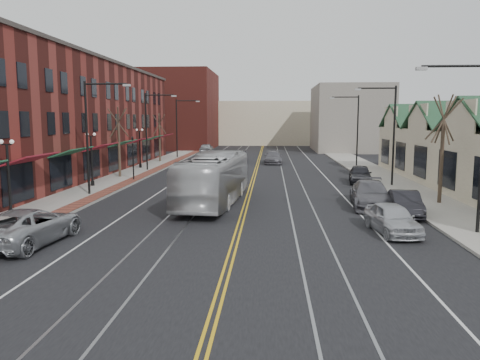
# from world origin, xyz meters

# --- Properties ---
(ground) EXTENTS (160.00, 160.00, 0.00)m
(ground) POSITION_xyz_m (0.00, 0.00, 0.00)
(ground) COLOR black
(ground) RESTS_ON ground
(sidewalk_left) EXTENTS (4.00, 120.00, 0.15)m
(sidewalk_left) POSITION_xyz_m (-12.00, 20.00, 0.07)
(sidewalk_left) COLOR gray
(sidewalk_left) RESTS_ON ground
(sidewalk_right) EXTENTS (4.00, 120.00, 0.15)m
(sidewalk_right) POSITION_xyz_m (12.00, 20.00, 0.07)
(sidewalk_right) COLOR gray
(sidewalk_right) RESTS_ON ground
(building_left) EXTENTS (10.00, 50.00, 11.00)m
(building_left) POSITION_xyz_m (-19.00, 27.00, 5.50)
(building_left) COLOR maroon
(building_left) RESTS_ON ground
(backdrop_left) EXTENTS (14.00, 18.00, 14.00)m
(backdrop_left) POSITION_xyz_m (-16.00, 70.00, 7.00)
(backdrop_left) COLOR maroon
(backdrop_left) RESTS_ON ground
(backdrop_mid) EXTENTS (22.00, 14.00, 9.00)m
(backdrop_mid) POSITION_xyz_m (0.00, 85.00, 4.50)
(backdrop_mid) COLOR #C0B394
(backdrop_mid) RESTS_ON ground
(backdrop_right) EXTENTS (12.00, 16.00, 11.00)m
(backdrop_right) POSITION_xyz_m (15.00, 65.00, 5.50)
(backdrop_right) COLOR slate
(backdrop_right) RESTS_ON ground
(streetlight_l_1) EXTENTS (3.33, 0.25, 8.00)m
(streetlight_l_1) POSITION_xyz_m (-11.05, 16.00, 5.03)
(streetlight_l_1) COLOR black
(streetlight_l_1) RESTS_ON sidewalk_left
(streetlight_l_2) EXTENTS (3.33, 0.25, 8.00)m
(streetlight_l_2) POSITION_xyz_m (-11.05, 32.00, 5.03)
(streetlight_l_2) COLOR black
(streetlight_l_2) RESTS_ON sidewalk_left
(streetlight_l_3) EXTENTS (3.33, 0.25, 8.00)m
(streetlight_l_3) POSITION_xyz_m (-11.05, 48.00, 5.03)
(streetlight_l_3) COLOR black
(streetlight_l_3) RESTS_ON sidewalk_left
(streetlight_r_0) EXTENTS (3.33, 0.25, 8.00)m
(streetlight_r_0) POSITION_xyz_m (11.05, 6.00, 5.03)
(streetlight_r_0) COLOR black
(streetlight_r_0) RESTS_ON sidewalk_right
(streetlight_r_1) EXTENTS (3.33, 0.25, 8.00)m
(streetlight_r_1) POSITION_xyz_m (11.05, 22.00, 5.03)
(streetlight_r_1) COLOR black
(streetlight_r_1) RESTS_ON sidewalk_right
(streetlight_r_2) EXTENTS (3.33, 0.25, 8.00)m
(streetlight_r_2) POSITION_xyz_m (11.05, 38.00, 5.03)
(streetlight_r_2) COLOR black
(streetlight_r_2) RESTS_ON sidewalk_right
(lamppost_l_1) EXTENTS (0.84, 0.28, 4.27)m
(lamppost_l_1) POSITION_xyz_m (-12.80, 8.00, 2.20)
(lamppost_l_1) COLOR black
(lamppost_l_1) RESTS_ON sidewalk_left
(lamppost_l_2) EXTENTS (0.84, 0.28, 4.27)m
(lamppost_l_2) POSITION_xyz_m (-12.80, 20.00, 2.20)
(lamppost_l_2) COLOR black
(lamppost_l_2) RESTS_ON sidewalk_left
(lamppost_l_3) EXTENTS (0.84, 0.28, 4.27)m
(lamppost_l_3) POSITION_xyz_m (-12.80, 34.00, 2.20)
(lamppost_l_3) COLOR black
(lamppost_l_3) RESTS_ON sidewalk_left
(tree_left_near) EXTENTS (1.78, 1.37, 6.48)m
(tree_left_near) POSITION_xyz_m (-12.50, 26.00, 3.51)
(tree_left_near) COLOR #382B21
(tree_left_near) RESTS_ON sidewalk_left
(tree_left_far) EXTENTS (1.66, 1.28, 6.02)m
(tree_left_far) POSITION_xyz_m (-12.50, 42.00, 3.28)
(tree_left_far) COLOR #382B21
(tree_left_far) RESTS_ON sidewalk_left
(tree_right_mid) EXTENTS (1.90, 1.46, 6.93)m
(tree_right_mid) POSITION_xyz_m (12.50, 14.00, 3.75)
(tree_right_mid) COLOR #382B21
(tree_right_mid) RESTS_ON sidewalk_right
(manhole_far) EXTENTS (0.60, 0.60, 0.02)m
(manhole_far) POSITION_xyz_m (-11.20, 8.00, 0.16)
(manhole_far) COLOR #592D19
(manhole_far) RESTS_ON sidewalk_left
(traffic_signal) EXTENTS (0.18, 0.15, 3.80)m
(traffic_signal) POSITION_xyz_m (-10.60, 24.00, 2.35)
(traffic_signal) COLOR black
(traffic_signal) RESTS_ON sidewalk_left
(transit_bus) EXTENTS (3.76, 12.05, 3.30)m
(transit_bus) POSITION_xyz_m (-2.07, 13.38, 1.65)
(transit_bus) COLOR #B5B5B7
(transit_bus) RESTS_ON ground
(parked_suv) EXTENTS (3.24, 6.05, 1.62)m
(parked_suv) POSITION_xyz_m (-9.14, 3.06, 0.81)
(parked_suv) COLOR #A0A3A7
(parked_suv) RESTS_ON ground
(parked_car_a) EXTENTS (2.25, 4.53, 1.48)m
(parked_car_a) POSITION_xyz_m (7.50, 6.07, 0.74)
(parked_car_a) COLOR #B3B5BA
(parked_car_a) RESTS_ON ground
(parked_car_b) EXTENTS (1.96, 4.46, 1.42)m
(parked_car_b) POSITION_xyz_m (9.30, 10.32, 0.71)
(parked_car_b) COLOR black
(parked_car_b) RESTS_ON ground
(parked_car_c) EXTENTS (2.84, 5.87, 1.65)m
(parked_car_c) POSITION_xyz_m (7.85, 12.79, 0.82)
(parked_car_c) COLOR #5B5A61
(parked_car_c) RESTS_ON ground
(parked_car_d) EXTENTS (2.46, 4.79, 1.56)m
(parked_car_d) POSITION_xyz_m (9.30, 23.99, 0.78)
(parked_car_d) COLOR black
(parked_car_d) RESTS_ON ground
(distant_car_left) EXTENTS (1.74, 4.40, 1.42)m
(distant_car_left) POSITION_xyz_m (-2.38, 44.11, 0.71)
(distant_car_left) COLOR black
(distant_car_left) RESTS_ON ground
(distant_car_right) EXTENTS (2.26, 5.31, 1.53)m
(distant_car_right) POSITION_xyz_m (1.89, 41.05, 0.76)
(distant_car_right) COLOR slate
(distant_car_right) RESTS_ON ground
(distant_car_far) EXTENTS (2.04, 4.88, 1.65)m
(distant_car_far) POSITION_xyz_m (-8.50, 56.19, 0.83)
(distant_car_far) COLOR #989A9E
(distant_car_far) RESTS_ON ground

